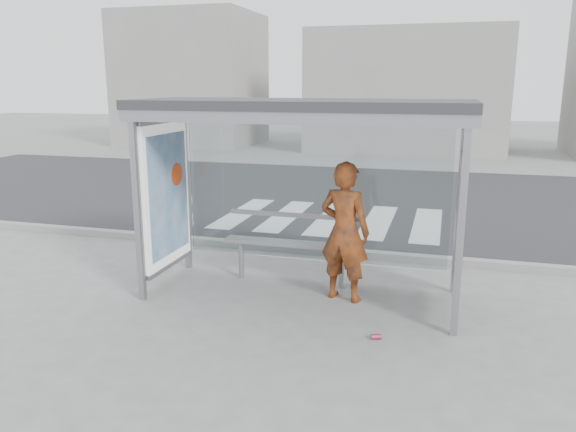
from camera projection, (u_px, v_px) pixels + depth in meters
The scene contains 10 objects.
ground at pixel (301, 296), 7.64m from camera, with size 80.00×80.00×0.00m, color slate.
road at pixel (370, 198), 14.19m from camera, with size 30.00×10.00×0.01m, color #28282A.
curb at pixel (330, 251), 9.45m from camera, with size 30.00×0.18×0.12m, color gray.
crosswalk at pixel (331, 219), 11.99m from camera, with size 4.55×3.00×0.00m.
bus_shelter at pixel (275, 149), 7.34m from camera, with size 4.25×1.65×2.62m.
building_left at pixel (192, 80), 26.46m from camera, with size 6.00×5.00×6.00m, color gray.
building_center at pixel (407, 91), 23.92m from camera, with size 8.00×5.00×5.00m, color gray.
person at pixel (345, 232), 7.33m from camera, with size 0.68×0.45×1.86m, color orange.
bench at pixel (291, 243), 8.05m from camera, with size 1.92×0.33×0.99m.
soda_can at pixel (376, 337), 6.33m from camera, with size 0.06×0.06×0.11m, color #CD3C69.
Camera 1 is at (1.80, -6.96, 2.82)m, focal length 35.00 mm.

